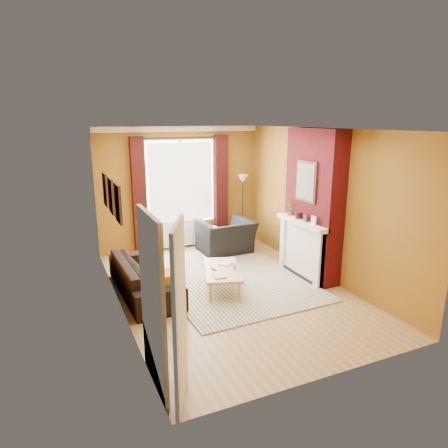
{
  "coord_description": "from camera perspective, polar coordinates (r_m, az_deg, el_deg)",
  "views": [
    {
      "loc": [
        -2.78,
        -6.01,
        2.96
      ],
      "look_at": [
        0.0,
        0.25,
        1.15
      ],
      "focal_mm": 32.0,
      "sensor_mm": 36.0,
      "label": 1
    }
  ],
  "objects": [
    {
      "name": "striped_rug",
      "position": [
        7.74,
        0.61,
        -7.6
      ],
      "size": [
        2.64,
        3.59,
        0.02
      ],
      "rotation": [
        0.0,
        0.0,
        0.03
      ],
      "color": "#375A97",
      "rests_on": "ground"
    },
    {
      "name": "sofa",
      "position": [
        7.12,
        -11.3,
        -7.34
      ],
      "size": [
        0.9,
        2.15,
        0.62
      ],
      "primitive_type": "imported",
      "rotation": [
        0.0,
        0.0,
        1.6
      ],
      "color": "black",
      "rests_on": "ground"
    },
    {
      "name": "mug",
      "position": [
        7.06,
        1.53,
        -6.1
      ],
      "size": [
        0.09,
        0.09,
        0.08
      ],
      "primitive_type": "imported",
      "rotation": [
        0.0,
        0.0,
        -0.01
      ],
      "color": "#999999",
      "rests_on": "coffee_table"
    },
    {
      "name": "coffee_table",
      "position": [
        7.09,
        -0.27,
        -6.73
      ],
      "size": [
        0.94,
        1.32,
        0.4
      ],
      "rotation": [
        0.0,
        0.0,
        -0.32
      ],
      "color": "tan",
      "rests_on": "ground"
    },
    {
      "name": "book_b",
      "position": [
        7.35,
        -0.3,
        -5.5
      ],
      "size": [
        0.31,
        0.29,
        0.02
      ],
      "primitive_type": "imported",
      "rotation": [
        0.0,
        0.0,
        -1.0
      ],
      "color": "#999999",
      "rests_on": "coffee_table"
    },
    {
      "name": "floor_lamp",
      "position": [
        9.52,
        2.68,
        4.92
      ],
      "size": [
        0.31,
        0.31,
        1.68
      ],
      "rotation": [
        0.0,
        0.0,
        0.32
      ],
      "color": "black",
      "rests_on": "ground"
    },
    {
      "name": "wicker_stool",
      "position": [
        9.45,
        -2.08,
        -1.9
      ],
      "size": [
        0.48,
        0.48,
        0.49
      ],
      "rotation": [
        0.0,
        0.0,
        0.26
      ],
      "color": "#A07F45",
      "rests_on": "ground"
    },
    {
      "name": "room_walls",
      "position": [
        7.32,
        4.49,
        2.34
      ],
      "size": [
        3.82,
        5.54,
        2.83
      ],
      "color": "brown",
      "rests_on": "ground"
    },
    {
      "name": "book_a",
      "position": [
        6.73,
        -1.55,
        -7.46
      ],
      "size": [
        0.22,
        0.29,
        0.03
      ],
      "primitive_type": "imported",
      "rotation": [
        0.0,
        0.0,
        -0.1
      ],
      "color": "#999999",
      "rests_on": "coffee_table"
    },
    {
      "name": "armchair",
      "position": [
        9.05,
        0.23,
        -1.78
      ],
      "size": [
        1.2,
        1.05,
        0.75
      ],
      "primitive_type": "imported",
      "rotation": [
        0.0,
        0.0,
        3.18
      ],
      "color": "black",
      "rests_on": "ground"
    },
    {
      "name": "ground",
      "position": [
        7.25,
        0.81,
        -9.29
      ],
      "size": [
        5.5,
        5.5,
        0.0
      ],
      "primitive_type": "plane",
      "color": "olive",
      "rests_on": "ground"
    },
    {
      "name": "tv_remote",
      "position": [
        7.05,
        -1.59,
        -6.42
      ],
      "size": [
        0.06,
        0.15,
        0.02
      ],
      "rotation": [
        0.0,
        0.0,
        0.08
      ],
      "color": "#232325",
      "rests_on": "coffee_table"
    }
  ]
}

